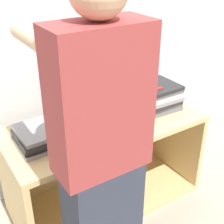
% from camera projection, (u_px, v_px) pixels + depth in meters
% --- Properties ---
extents(ground_plane, '(12.00, 12.00, 0.00)m').
position_uv_depth(ground_plane, '(129.00, 224.00, 2.06)').
color(ground_plane, '#9E9384').
extents(wall_back, '(8.00, 0.05, 2.40)m').
position_uv_depth(wall_back, '(71.00, 21.00, 2.02)').
color(wall_back, silver).
rests_on(wall_back, ground_plane).
extents(cart, '(1.28, 0.59, 0.63)m').
position_uv_depth(cart, '(100.00, 158.00, 2.19)').
color(cart, tan).
rests_on(cart, ground_plane).
extents(laptop_open, '(0.35, 0.35, 0.27)m').
position_uv_depth(laptop_open, '(100.00, 112.00, 2.01)').
color(laptop_open, gray).
rests_on(laptop_open, cart).
extents(laptop_stack_left, '(0.37, 0.28, 0.10)m').
position_uv_depth(laptop_stack_left, '(48.00, 134.00, 1.79)').
color(laptop_stack_left, gray).
rests_on(laptop_stack_left, cart).
extents(laptop_stack_right, '(0.37, 0.29, 0.17)m').
position_uv_depth(laptop_stack_right, '(152.00, 97.00, 2.13)').
color(laptop_stack_right, slate).
rests_on(laptop_stack_right, cart).
extents(person, '(0.40, 0.53, 1.61)m').
position_uv_depth(person, '(101.00, 160.00, 1.35)').
color(person, '#2D3342').
rests_on(person, ground_plane).
extents(inventory_tag, '(0.06, 0.02, 0.01)m').
position_uv_depth(inventory_tag, '(159.00, 89.00, 2.04)').
color(inventory_tag, red).
rests_on(inventory_tag, laptop_stack_right).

